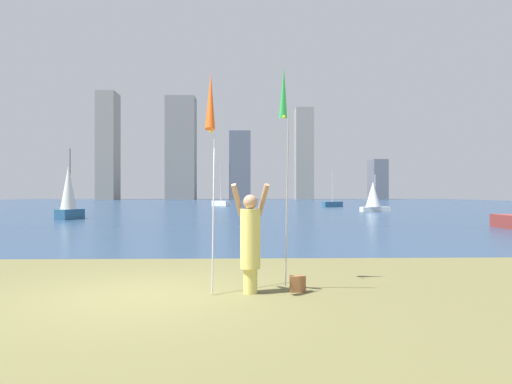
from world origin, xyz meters
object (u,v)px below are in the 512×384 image
at_px(sailboat_5, 221,203).
at_px(sailboat_3, 332,204).
at_px(kite_flag_left, 211,108).
at_px(sailboat_7, 373,197).
at_px(person, 250,239).
at_px(kite_flag_right, 284,99).
at_px(sailboat_6, 69,194).
at_px(bag, 298,284).

bearing_deg(sailboat_5, sailboat_3, -17.90).
relative_size(sailboat_3, sailboat_5, 0.76).
xyz_separation_m(kite_flag_left, sailboat_7, (12.40, 33.37, -1.74)).
bearing_deg(sailboat_5, person, -86.41).
bearing_deg(kite_flag_right, sailboat_6, 120.32).
relative_size(person, sailboat_3, 0.42).
distance_m(bag, sailboat_7, 34.62).
bearing_deg(sailboat_3, kite_flag_left, -103.56).
xyz_separation_m(person, kite_flag_left, (-0.64, -0.48, 2.15)).
bearing_deg(sailboat_7, person, -109.68).
bearing_deg(person, sailboat_3, 90.89).
distance_m(person, kite_flag_right, 2.74).
height_order(sailboat_5, sailboat_7, sailboat_5).
relative_size(bag, sailboat_3, 0.06).
bearing_deg(bag, sailboat_7, 71.56).
distance_m(sailboat_5, sailboat_6, 30.72).
height_order(kite_flag_left, sailboat_7, kite_flag_left).
bearing_deg(kite_flag_right, person, -129.69).
bearing_deg(sailboat_3, person, -102.94).
height_order(kite_flag_right, sailboat_6, sailboat_6).
height_order(kite_flag_right, bag, kite_flag_right).
bearing_deg(sailboat_7, sailboat_5, 129.45).
bearing_deg(bag, kite_flag_left, -159.53).
bearing_deg(bag, person, -175.32).
xyz_separation_m(sailboat_3, sailboat_6, (-22.20, -25.06, 1.25)).
relative_size(kite_flag_left, kite_flag_right, 0.89).
bearing_deg(kite_flag_right, sailboat_7, 70.90).
height_order(person, sailboat_6, sailboat_6).
bearing_deg(sailboat_3, sailboat_5, 162.10).
height_order(sailboat_3, sailboat_5, sailboat_5).
relative_size(kite_flag_left, sailboat_6, 0.79).
distance_m(bag, sailboat_5, 51.17).
relative_size(bag, sailboat_5, 0.05).
bearing_deg(person, sailboat_7, 84.15).
bearing_deg(kite_flag_left, sailboat_5, 92.85).
height_order(kite_flag_left, sailboat_3, sailboat_3).
height_order(person, bag, person).
distance_m(kite_flag_left, sailboat_6, 24.57).
relative_size(person, bag, 6.74).
height_order(person, kite_flag_left, kite_flag_left).
distance_m(kite_flag_right, sailboat_7, 34.06).
bearing_deg(sailboat_6, sailboat_7, 26.06).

